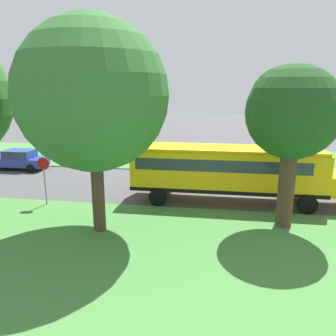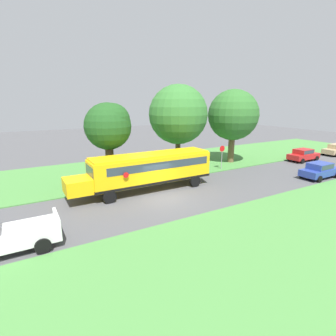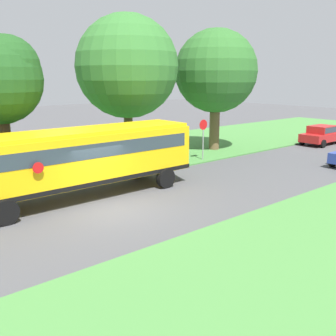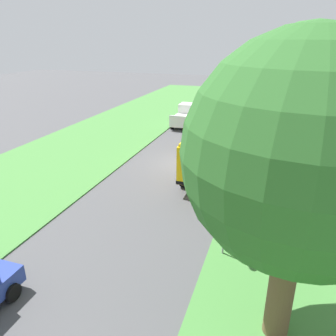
{
  "view_description": "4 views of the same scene",
  "coord_description": "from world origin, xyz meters",
  "px_view_note": "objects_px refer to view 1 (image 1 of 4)",
  "views": [
    {
      "loc": [
        -20.53,
        0.7,
        6.43
      ],
      "look_at": [
        0.28,
        3.86,
        1.18
      ],
      "focal_mm": 35.0,
      "sensor_mm": 36.0,
      "label": 1
    },
    {
      "loc": [
        17.07,
        -9.5,
        7.44
      ],
      "look_at": [
        -2.43,
        1.76,
        1.72
      ],
      "focal_mm": 28.0,
      "sensor_mm": 36.0,
      "label": 2
    },
    {
      "loc": [
        13.46,
        -8.43,
        5.47
      ],
      "look_at": [
        -0.57,
        3.47,
        1.18
      ],
      "focal_mm": 42.0,
      "sensor_mm": 36.0,
      "label": 3
    },
    {
      "loc": [
        -6.04,
        21.57,
        8.53
      ],
      "look_at": [
        -0.29,
        4.27,
        1.26
      ],
      "focal_mm": 35.0,
      "sensor_mm": 36.0,
      "label": 4
    }
  ],
  "objects_px": {
    "school_bus": "(231,169)",
    "car_blue_nearest": "(19,158)",
    "oak_tree_beside_bus": "(290,111)",
    "oak_tree_roadside_mid": "(94,95)",
    "stop_sign": "(44,175)"
  },
  "relations": [
    {
      "from": "car_blue_nearest",
      "to": "stop_sign",
      "type": "relative_size",
      "value": 1.61
    },
    {
      "from": "oak_tree_beside_bus",
      "to": "school_bus",
      "type": "bearing_deg",
      "value": 36.77
    },
    {
      "from": "school_bus",
      "to": "oak_tree_roadside_mid",
      "type": "relative_size",
      "value": 1.34
    },
    {
      "from": "school_bus",
      "to": "oak_tree_beside_bus",
      "type": "height_order",
      "value": "oak_tree_beside_bus"
    },
    {
      "from": "oak_tree_beside_bus",
      "to": "oak_tree_roadside_mid",
      "type": "bearing_deg",
      "value": 103.75
    },
    {
      "from": "school_bus",
      "to": "stop_sign",
      "type": "height_order",
      "value": "school_bus"
    },
    {
      "from": "oak_tree_beside_bus",
      "to": "oak_tree_roadside_mid",
      "type": "height_order",
      "value": "oak_tree_roadside_mid"
    },
    {
      "from": "school_bus",
      "to": "stop_sign",
      "type": "bearing_deg",
      "value": 102.27
    },
    {
      "from": "school_bus",
      "to": "oak_tree_beside_bus",
      "type": "distance_m",
      "value": 5.15
    },
    {
      "from": "oak_tree_roadside_mid",
      "to": "stop_sign",
      "type": "distance_m",
      "value": 6.66
    },
    {
      "from": "school_bus",
      "to": "oak_tree_roadside_mid",
      "type": "bearing_deg",
      "value": 130.55
    },
    {
      "from": "car_blue_nearest",
      "to": "oak_tree_roadside_mid",
      "type": "relative_size",
      "value": 0.47
    },
    {
      "from": "school_bus",
      "to": "car_blue_nearest",
      "type": "xyz_separation_m",
      "value": [
        5.21,
        16.37,
        -1.05
      ]
    },
    {
      "from": "oak_tree_roadside_mid",
      "to": "school_bus",
      "type": "bearing_deg",
      "value": -49.45
    },
    {
      "from": "school_bus",
      "to": "car_blue_nearest",
      "type": "relative_size",
      "value": 2.82
    }
  ]
}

